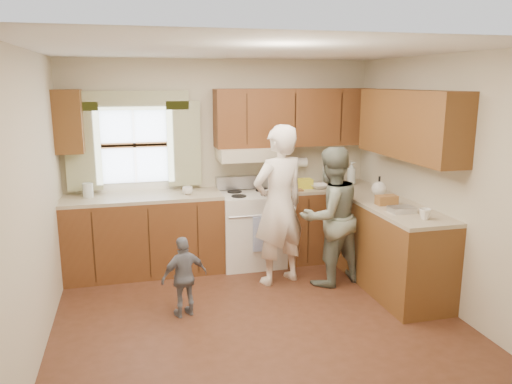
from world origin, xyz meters
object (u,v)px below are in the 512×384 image
object	(u,v)px
woman_left	(279,206)
child	(184,277)
woman_right	(330,217)
stove	(251,227)

from	to	relation	value
woman_left	child	xyz separation A→B (m)	(-1.12, -0.58, -0.50)
woman_right	child	size ratio (longest dim) A/B	1.94
stove	woman_right	xyz separation A→B (m)	(0.70, -0.82, 0.31)
woman_left	woman_right	xyz separation A→B (m)	(0.54, -0.16, -0.12)
stove	woman_left	size ratio (longest dim) A/B	0.60
woman_left	woman_right	bearing A→B (deg)	144.32
woman_left	stove	bearing A→B (deg)	-95.17
child	woman_right	bearing A→B (deg)	176.76
woman_left	woman_right	world-z (taller)	woman_left
stove	woman_right	bearing A→B (deg)	-49.39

